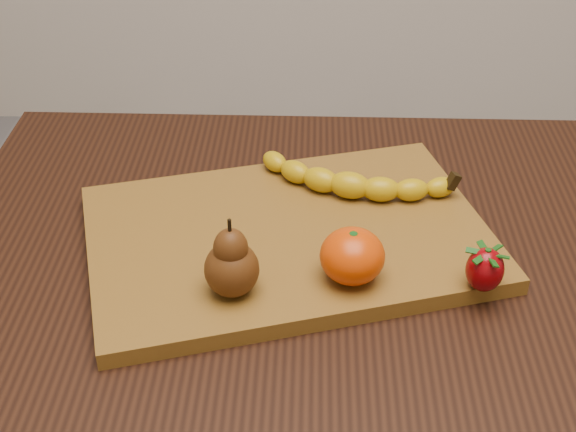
# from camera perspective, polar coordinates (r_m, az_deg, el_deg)

# --- Properties ---
(table) EXTENTS (1.00, 0.70, 0.76)m
(table) POSITION_cam_1_polar(r_m,az_deg,el_deg) (0.97, 5.59, -7.97)
(table) COLOR black
(table) RESTS_ON ground
(cutting_board) EXTENTS (0.52, 0.41, 0.02)m
(cutting_board) POSITION_cam_1_polar(r_m,az_deg,el_deg) (0.92, -0.00, -1.53)
(cutting_board) COLOR brown
(cutting_board) RESTS_ON table
(banana) EXTENTS (0.22, 0.11, 0.03)m
(banana) POSITION_cam_1_polar(r_m,az_deg,el_deg) (0.97, 4.41, 2.20)
(banana) COLOR #C19E09
(banana) RESTS_ON cutting_board
(pear) EXTENTS (0.07, 0.07, 0.09)m
(pear) POSITION_cam_1_polar(r_m,az_deg,el_deg) (0.81, -4.07, -2.92)
(pear) COLOR #4D280C
(pear) RESTS_ON cutting_board
(mandarin) EXTENTS (0.09, 0.09, 0.06)m
(mandarin) POSITION_cam_1_polar(r_m,az_deg,el_deg) (0.83, 4.59, -2.85)
(mandarin) COLOR #CB3A02
(mandarin) RESTS_ON cutting_board
(strawberry) EXTENTS (0.05, 0.05, 0.05)m
(strawberry) POSITION_cam_1_polar(r_m,az_deg,el_deg) (0.85, 13.84, -3.62)
(strawberry) COLOR #7C0307
(strawberry) RESTS_ON cutting_board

